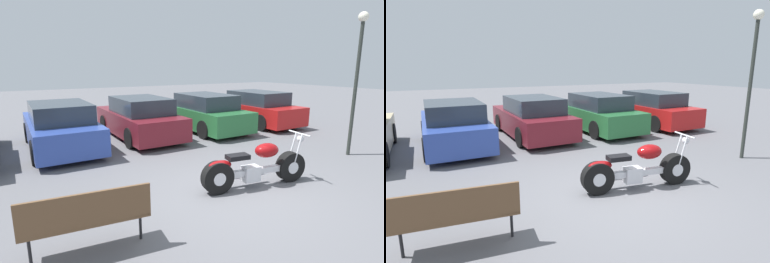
# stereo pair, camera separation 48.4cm
# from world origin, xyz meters

# --- Properties ---
(ground_plane) EXTENTS (60.00, 60.00, 0.00)m
(ground_plane) POSITION_xyz_m (0.00, 0.00, 0.00)
(ground_plane) COLOR slate
(motorcycle) EXTENTS (2.34, 0.82, 1.03)m
(motorcycle) POSITION_xyz_m (0.54, 0.06, 0.41)
(motorcycle) COLOR black
(motorcycle) RESTS_ON ground_plane
(parked_car_blue) EXTENTS (1.78, 4.32, 1.37)m
(parked_car_blue) POSITION_xyz_m (-2.30, 5.19, 0.64)
(parked_car_blue) COLOR #2D479E
(parked_car_blue) RESTS_ON ground_plane
(parked_car_maroon) EXTENTS (1.78, 4.32, 1.37)m
(parked_car_maroon) POSITION_xyz_m (0.22, 5.39, 0.64)
(parked_car_maroon) COLOR maroon
(parked_car_maroon) RESTS_ON ground_plane
(parked_car_green) EXTENTS (1.78, 4.32, 1.37)m
(parked_car_green) POSITION_xyz_m (2.74, 5.27, 0.64)
(parked_car_green) COLOR #286B38
(parked_car_green) RESTS_ON ground_plane
(parked_car_red) EXTENTS (1.78, 4.32, 1.37)m
(parked_car_red) POSITION_xyz_m (5.26, 5.17, 0.64)
(parked_car_red) COLOR red
(parked_car_red) RESTS_ON ground_plane
(park_bench) EXTENTS (1.61, 0.59, 0.89)m
(park_bench) POSITION_xyz_m (-2.82, -0.50, 0.55)
(park_bench) COLOR brown
(park_bench) RESTS_ON ground_plane
(lamp_post) EXTENTS (0.25, 0.25, 3.72)m
(lamp_post) POSITION_xyz_m (4.31, 0.38, 2.40)
(lamp_post) COLOR #2D332D
(lamp_post) RESTS_ON ground_plane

